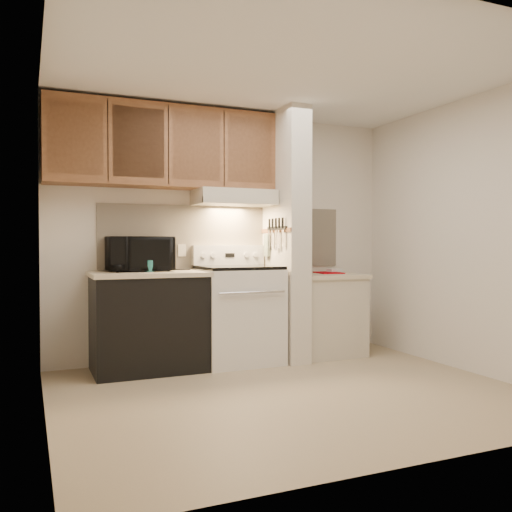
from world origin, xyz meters
TOP-DOWN VIEW (x-y plane):
  - floor at (0.00, 0.00)m, footprint 3.60×3.60m
  - ceiling at (0.00, 0.00)m, footprint 3.60×3.60m
  - wall_back at (0.00, 1.50)m, footprint 3.60×2.50m
  - wall_left at (-1.80, 0.00)m, footprint 0.02×3.00m
  - wall_right at (1.80, 0.00)m, footprint 0.02×3.00m
  - backsplash at (0.00, 1.49)m, footprint 2.60×0.02m
  - range_body at (0.00, 1.16)m, footprint 0.76×0.65m
  - oven_window at (0.00, 0.84)m, footprint 0.50×0.01m
  - oven_handle at (0.00, 0.80)m, footprint 0.65×0.02m
  - cooktop at (0.00, 1.16)m, footprint 0.74×0.64m
  - range_backguard at (0.00, 1.44)m, footprint 0.76×0.08m
  - range_display at (0.00, 1.40)m, footprint 0.10×0.01m
  - range_knob_left_outer at (-0.28, 1.40)m, footprint 0.05×0.02m
  - range_knob_left_inner at (-0.18, 1.40)m, footprint 0.05×0.02m
  - range_knob_right_inner at (0.18, 1.40)m, footprint 0.05×0.02m
  - range_knob_right_outer at (0.28, 1.40)m, footprint 0.05×0.02m
  - dishwasher_front at (-0.88, 1.17)m, footprint 1.00×0.63m
  - left_countertop at (-0.88, 1.17)m, footprint 1.04×0.67m
  - spoon_rest at (-0.52, 1.36)m, footprint 0.20×0.12m
  - teal_jar at (-0.87, 1.15)m, footprint 0.11×0.11m
  - outlet at (-0.48, 1.48)m, footprint 0.08×0.01m
  - microwave at (-0.94, 1.31)m, footprint 0.59×0.41m
  - partition_pillar at (0.51, 1.15)m, footprint 0.22×0.70m
  - pillar_trim at (0.39, 1.15)m, footprint 0.01×0.70m
  - knife_strip at (0.39, 1.10)m, footprint 0.02×0.42m
  - knife_blade_a at (0.38, 0.93)m, footprint 0.01×0.03m
  - knife_handle_a at (0.38, 0.94)m, footprint 0.02×0.02m
  - knife_blade_b at (0.38, 1.03)m, footprint 0.01×0.04m
  - knife_handle_b at (0.38, 1.02)m, footprint 0.02×0.02m
  - knife_blade_c at (0.38, 1.09)m, footprint 0.01×0.04m
  - knife_handle_c at (0.38, 1.10)m, footprint 0.02×0.02m
  - knife_blade_d at (0.38, 1.19)m, footprint 0.01×0.04m
  - knife_handle_d at (0.38, 1.17)m, footprint 0.02×0.02m
  - knife_blade_e at (0.38, 1.26)m, footprint 0.01×0.04m
  - knife_handle_e at (0.38, 1.25)m, footprint 0.02×0.02m
  - oven_mitt at (0.38, 1.32)m, footprint 0.03×0.09m
  - right_cab_base at (0.97, 1.15)m, footprint 0.70×0.60m
  - right_countertop at (0.97, 1.15)m, footprint 0.74×0.64m
  - red_folder at (1.07, 1.25)m, footprint 0.29×0.36m
  - white_box at (1.19, 1.33)m, footprint 0.17×0.12m
  - range_hood at (0.00, 1.28)m, footprint 0.78×0.44m
  - hood_lip at (0.00, 1.07)m, footprint 0.78×0.04m
  - upper_cabinets at (-0.69, 1.32)m, footprint 2.18×0.33m
  - cab_door_a at (-1.51, 1.17)m, footprint 0.46×0.01m
  - cab_gap_a at (-1.23, 1.16)m, footprint 0.01×0.01m
  - cab_door_b at (-0.96, 1.17)m, footprint 0.46×0.01m
  - cab_gap_b at (-0.69, 1.16)m, footprint 0.01×0.01m
  - cab_door_c at (-0.42, 1.17)m, footprint 0.46×0.01m
  - cab_gap_c at (-0.14, 1.16)m, footprint 0.01×0.01m
  - cab_door_d at (0.13, 1.17)m, footprint 0.46×0.01m

SIDE VIEW (x-z plane):
  - floor at x=0.00m, z-range 0.00..0.00m
  - right_cab_base at x=0.97m, z-range 0.00..0.81m
  - dishwasher_front at x=-0.88m, z-range 0.00..0.87m
  - range_body at x=0.00m, z-range 0.00..0.92m
  - oven_window at x=0.00m, z-range 0.35..0.65m
  - oven_handle at x=0.00m, z-range 0.71..0.73m
  - right_countertop at x=0.97m, z-range 0.81..0.85m
  - red_folder at x=1.07m, z-range 0.85..0.86m
  - white_box at x=1.19m, z-range 0.85..0.89m
  - left_countertop at x=-0.88m, z-range 0.87..0.91m
  - spoon_rest at x=-0.52m, z-range 0.91..0.92m
  - cooktop at x=0.00m, z-range 0.92..0.95m
  - teal_jar at x=-0.87m, z-range 0.91..1.02m
  - range_backguard at x=0.00m, z-range 0.95..1.15m
  - range_display at x=0.00m, z-range 1.03..1.07m
  - range_knob_left_outer at x=-0.28m, z-range 1.03..1.07m
  - range_knob_left_inner at x=-0.18m, z-range 1.03..1.07m
  - range_knob_right_inner at x=0.18m, z-range 1.03..1.07m
  - range_knob_right_outer at x=0.28m, z-range 1.03..1.07m
  - microwave at x=-0.94m, z-range 0.91..1.23m
  - outlet at x=-0.48m, z-range 1.04..1.16m
  - oven_mitt at x=0.38m, z-range 1.04..1.26m
  - knife_blade_c at x=0.38m, z-range 1.10..1.30m
  - knife_blade_b at x=0.38m, z-range 1.12..1.30m
  - knife_blade_e at x=0.38m, z-range 1.12..1.30m
  - knife_blade_a at x=0.38m, z-range 1.14..1.30m
  - knife_blade_d at x=0.38m, z-range 1.14..1.30m
  - backsplash at x=0.00m, z-range 0.92..1.55m
  - wall_back at x=0.00m, z-range 1.24..1.26m
  - wall_left at x=-1.80m, z-range 0.00..2.50m
  - wall_right at x=1.80m, z-range 0.00..2.50m
  - partition_pillar at x=0.51m, z-range 0.00..2.50m
  - pillar_trim at x=0.39m, z-range 1.28..1.32m
  - knife_strip at x=0.39m, z-range 1.30..1.34m
  - knife_handle_a at x=0.38m, z-range 1.32..1.42m
  - knife_handle_b at x=0.38m, z-range 1.32..1.42m
  - knife_handle_c at x=0.38m, z-range 1.32..1.42m
  - knife_handle_d at x=0.38m, z-range 1.32..1.42m
  - knife_handle_e at x=0.38m, z-range 1.32..1.42m
  - hood_lip at x=0.00m, z-range 1.55..1.61m
  - range_hood at x=0.00m, z-range 1.55..1.70m
  - upper_cabinets at x=-0.69m, z-range 1.70..2.47m
  - cab_door_a at x=-1.51m, z-range 1.77..2.40m
  - cab_gap_a at x=-1.23m, z-range 1.72..2.45m
  - cab_door_b at x=-0.96m, z-range 1.77..2.40m
  - cab_gap_b at x=-0.69m, z-range 1.72..2.45m
  - cab_door_c at x=-0.42m, z-range 1.77..2.40m
  - cab_gap_c at x=-0.14m, z-range 1.72..2.45m
  - cab_door_d at x=0.13m, z-range 1.77..2.40m
  - ceiling at x=0.00m, z-range 2.50..2.50m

